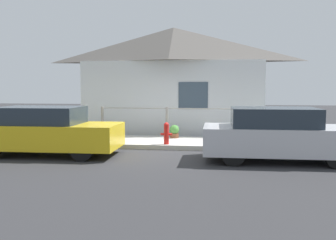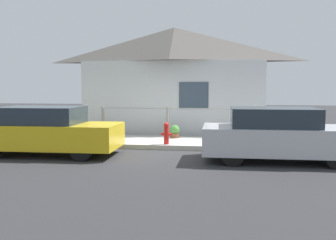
{
  "view_description": "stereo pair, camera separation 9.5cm",
  "coord_description": "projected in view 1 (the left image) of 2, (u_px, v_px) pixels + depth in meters",
  "views": [
    {
      "loc": [
        1.86,
        -11.19,
        1.92
      ],
      "look_at": [
        0.28,
        0.3,
        0.9
      ],
      "focal_mm": 40.0,
      "sensor_mm": 36.0,
      "label": 1
    },
    {
      "loc": [
        1.95,
        -11.18,
        1.92
      ],
      "look_at": [
        0.28,
        0.3,
        0.9
      ],
      "focal_mm": 40.0,
      "sensor_mm": 36.0,
      "label": 2
    }
  ],
  "objects": [
    {
      "name": "potted_plant_by_fence",
      "position": [
        88.0,
        131.0,
        13.13
      ],
      "size": [
        0.37,
        0.37,
        0.48
      ],
      "color": "brown",
      "rests_on": "sidewalk"
    },
    {
      "name": "car_left",
      "position": [
        46.0,
        131.0,
        10.54
      ],
      "size": [
        4.13,
        1.8,
        1.37
      ],
      "rotation": [
        0.0,
        0.0,
        0.02
      ],
      "color": "gold",
      "rests_on": "ground_plane"
    },
    {
      "name": "ground_plane",
      "position": [
        158.0,
        150.0,
        11.46
      ],
      "size": [
        60.0,
        60.0,
        0.0
      ],
      "primitive_type": "plane",
      "color": "#2D2D30"
    },
    {
      "name": "potted_plant_near_hydrant",
      "position": [
        174.0,
        131.0,
        13.11
      ],
      "size": [
        0.34,
        0.34,
        0.45
      ],
      "color": "brown",
      "rests_on": "sidewalk"
    },
    {
      "name": "potted_plant_corner",
      "position": [
        258.0,
        131.0,
        12.22
      ],
      "size": [
        0.49,
        0.49,
        0.6
      ],
      "color": "#9E5638",
      "rests_on": "sidewalk"
    },
    {
      "name": "fence",
      "position": [
        167.0,
        120.0,
        13.41
      ],
      "size": [
        4.9,
        0.1,
        1.07
      ],
      "color": "gray",
      "rests_on": "sidewalk"
    },
    {
      "name": "fire_hydrant",
      "position": [
        166.0,
        133.0,
        11.64
      ],
      "size": [
        0.37,
        0.16,
        0.68
      ],
      "color": "red",
      "rests_on": "sidewalk"
    },
    {
      "name": "car_right",
      "position": [
        278.0,
        135.0,
        9.67
      ],
      "size": [
        3.93,
        1.77,
        1.39
      ],
      "rotation": [
        0.0,
        0.0,
        0.01
      ],
      "color": "#B7B7BC",
      "rests_on": "ground_plane"
    },
    {
      "name": "house",
      "position": [
        173.0,
        50.0,
        14.94
      ],
      "size": [
        7.43,
        2.23,
        4.3
      ],
      "color": "silver",
      "rests_on": "ground_plane"
    },
    {
      "name": "sidewalk",
      "position": [
        163.0,
        142.0,
        12.54
      ],
      "size": [
        24.0,
        2.19,
        0.15
      ],
      "color": "#B2AFA8",
      "rests_on": "ground_plane"
    }
  ]
}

